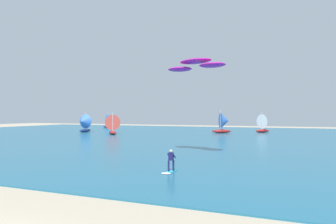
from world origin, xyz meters
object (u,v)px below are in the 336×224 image
at_px(sailboat_leading, 112,124).
at_px(sailboat_far_left, 264,123).
at_px(sailboat_outermost, 224,122).
at_px(kite, 195,65).
at_px(sailboat_near_shore, 110,121).
at_px(kitesurfer, 170,164).
at_px(sailboat_far_right, 84,123).

xyz_separation_m(sailboat_leading, sailboat_far_left, (29.66, 19.48, 0.05)).
relative_size(sailboat_outermost, sailboat_far_left, 1.08).
bearing_deg(sailboat_outermost, kite, -82.17).
bearing_deg(kite, sailboat_near_shore, 130.40).
bearing_deg(sailboat_outermost, kitesurfer, -82.44).
xyz_separation_m(sailboat_outermost, sailboat_near_shore, (-38.70, 12.61, -0.20)).
bearing_deg(sailboat_far_right, sailboat_far_left, 21.29).
height_order(sailboat_leading, sailboat_near_shore, sailboat_near_shore).
bearing_deg(sailboat_leading, kitesurfer, -52.01).
distance_m(kitesurfer, sailboat_leading, 45.33).
xyz_separation_m(kitesurfer, sailboat_far_right, (-38.27, 39.59, 1.60)).
distance_m(sailboat_far_left, sailboat_near_shore, 47.46).
distance_m(kitesurfer, sailboat_near_shore, 76.61).
bearing_deg(sailboat_leading, sailboat_near_shore, 123.59).
bearing_deg(kitesurfer, sailboat_near_shore, 126.19).
bearing_deg(sailboat_near_shore, sailboat_outermost, -18.04).
height_order(kite, sailboat_outermost, kite).
height_order(sailboat_outermost, sailboat_far_left, sailboat_outermost).
relative_size(kite, sailboat_near_shore, 1.57).
distance_m(kitesurfer, kite, 13.48).
relative_size(kite, sailboat_leading, 1.60).
distance_m(sailboat_outermost, sailboat_near_shore, 40.70).
height_order(kite, sailboat_far_right, kite).
bearing_deg(sailboat_outermost, sailboat_near_shore, 161.96).
relative_size(kite, sailboat_far_right, 1.56).
bearing_deg(kite, sailboat_far_right, 141.46).
bearing_deg(sailboat_leading, kite, -43.86).
relative_size(sailboat_leading, sailboat_outermost, 0.90).
xyz_separation_m(kite, sailboat_leading, (-26.75, 25.70, -7.41)).
xyz_separation_m(kite, sailboat_far_right, (-37.14, 29.58, -7.36)).
height_order(kite, sailboat_far_left, kite).
distance_m(sailboat_outermost, sailboat_far_left, 10.23).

